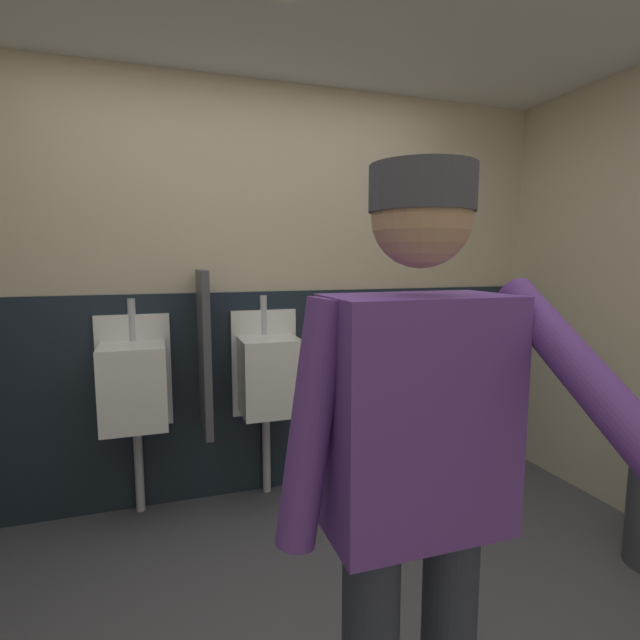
# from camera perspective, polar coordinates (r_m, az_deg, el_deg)

# --- Properties ---
(wall_back) EXTENTS (4.63, 0.12, 2.50)m
(wall_back) POSITION_cam_1_polar(r_m,az_deg,el_deg) (3.03, -9.24, 3.20)
(wall_back) COLOR beige
(wall_back) RESTS_ON ground_plane
(wainscot_band_back) EXTENTS (4.03, 0.03, 1.26)m
(wainscot_band_back) POSITION_cam_1_polar(r_m,az_deg,el_deg) (3.06, -8.77, -8.55)
(wainscot_band_back) COLOR #19232D
(wainscot_band_back) RESTS_ON ground_plane
(urinal_left) EXTENTS (0.40, 0.34, 1.24)m
(urinal_left) POSITION_cam_1_polar(r_m,az_deg,el_deg) (2.85, -21.10, -7.11)
(urinal_left) COLOR white
(urinal_left) RESTS_ON ground_plane
(urinal_middle) EXTENTS (0.40, 0.34, 1.24)m
(urinal_middle) POSITION_cam_1_polar(r_m,az_deg,el_deg) (2.91, -6.11, -6.37)
(urinal_middle) COLOR white
(urinal_middle) RESTS_ON ground_plane
(privacy_divider_panel) EXTENTS (0.04, 0.40, 0.90)m
(privacy_divider_panel) POSITION_cam_1_polar(r_m,az_deg,el_deg) (2.75, -13.50, -3.64)
(privacy_divider_panel) COLOR #4C4C51
(person) EXTENTS (0.65, 0.60, 1.66)m
(person) POSITION_cam_1_polar(r_m,az_deg,el_deg) (1.21, 11.39, -16.11)
(person) COLOR #2D3342
(person) RESTS_ON ground_plane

